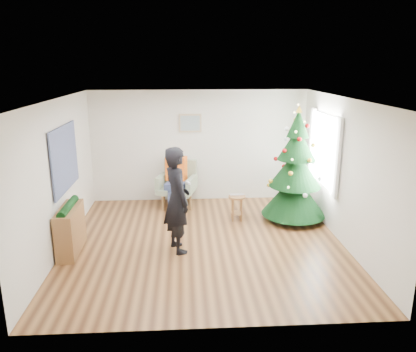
{
  "coord_description": "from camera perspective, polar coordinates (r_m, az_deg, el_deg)",
  "views": [
    {
      "loc": [
        -0.35,
        -6.83,
        3.17
      ],
      "look_at": [
        0.1,
        0.6,
        1.1
      ],
      "focal_mm": 35.0,
      "sensor_mm": 36.0,
      "label": 1
    }
  ],
  "objects": [
    {
      "name": "tapestry",
      "position": [
        7.61,
        -19.5,
        2.35
      ],
      "size": [
        0.03,
        1.5,
        1.15
      ],
      "primitive_type": "cube",
      "color": "black",
      "rests_on": "wall_left"
    },
    {
      "name": "stool",
      "position": [
        8.48,
        4.07,
        -4.47
      ],
      "size": [
        0.35,
        0.35,
        0.53
      ],
      "rotation": [
        0.0,
        0.0,
        -0.35
      ],
      "color": "brown",
      "rests_on": "floor"
    },
    {
      "name": "wall_back",
      "position": [
        9.52,
        -1.29,
        4.21
      ],
      "size": [
        5.0,
        0.0,
        5.0
      ],
      "primitive_type": "plane",
      "rotation": [
        1.57,
        0.0,
        0.0
      ],
      "color": "silver",
      "rests_on": "floor"
    },
    {
      "name": "wall_left",
      "position": [
        7.4,
        -20.24,
        -0.07
      ],
      "size": [
        0.0,
        5.0,
        5.0
      ],
      "primitive_type": "plane",
      "rotation": [
        1.57,
        0.0,
        1.57
      ],
      "color": "silver",
      "rests_on": "floor"
    },
    {
      "name": "window_panel",
      "position": [
        8.48,
        16.06,
        3.59
      ],
      "size": [
        0.04,
        1.3,
        1.4
      ],
      "primitive_type": "cube",
      "color": "white",
      "rests_on": "wall_right"
    },
    {
      "name": "standing_man",
      "position": [
        6.94,
        -4.39,
        -3.38
      ],
      "size": [
        0.65,
        0.79,
        1.85
      ],
      "primitive_type": "imported",
      "rotation": [
        0.0,
        0.0,
        1.93
      ],
      "color": "black",
      "rests_on": "floor"
    },
    {
      "name": "garland",
      "position": [
        7.29,
        -19.08,
        -4.15
      ],
      "size": [
        0.14,
        0.9,
        0.14
      ],
      "primitive_type": "cylinder",
      "rotation": [
        1.57,
        0.0,
        0.0
      ],
      "color": "black",
      "rests_on": "console"
    },
    {
      "name": "game_controller",
      "position": [
        6.81,
        -2.79,
        -0.98
      ],
      "size": [
        0.08,
        0.13,
        0.04
      ],
      "primitive_type": "cube",
      "rotation": [
        0.0,
        0.0,
        0.36
      ],
      "color": "white",
      "rests_on": "standing_man"
    },
    {
      "name": "laptop",
      "position": [
        8.39,
        4.11,
        -2.74
      ],
      "size": [
        0.29,
        0.19,
        0.02
      ],
      "primitive_type": "imported",
      "rotation": [
        0.0,
        0.0,
        0.0
      ],
      "color": "silver",
      "rests_on": "stool"
    },
    {
      "name": "seated_person",
      "position": [
        9.17,
        -4.47,
        -0.09
      ],
      "size": [
        0.56,
        0.73,
        1.36
      ],
      "rotation": [
        0.0,
        0.0,
        -0.3
      ],
      "color": "navy",
      "rests_on": "armchair"
    },
    {
      "name": "wall_front",
      "position": [
        4.72,
        1.06,
        -7.76
      ],
      "size": [
        5.0,
        0.0,
        5.0
      ],
      "primitive_type": "plane",
      "rotation": [
        -1.57,
        0.0,
        0.0
      ],
      "color": "silver",
      "rests_on": "floor"
    },
    {
      "name": "ceiling",
      "position": [
        6.86,
        -0.54,
        10.78
      ],
      "size": [
        5.0,
        5.0,
        0.0
      ],
      "primitive_type": "plane",
      "rotation": [
        3.14,
        0.0,
        0.0
      ],
      "color": "white",
      "rests_on": "wall_back"
    },
    {
      "name": "console",
      "position": [
        7.44,
        -18.79,
        -7.2
      ],
      "size": [
        0.32,
        1.01,
        0.8
      ],
      "primitive_type": "cube",
      "rotation": [
        0.0,
        0.0,
        0.02
      ],
      "color": "brown",
      "rests_on": "floor"
    },
    {
      "name": "framed_picture",
      "position": [
        9.38,
        -2.54,
        7.45
      ],
      "size": [
        0.52,
        0.05,
        0.42
      ],
      "color": "tan",
      "rests_on": "wall_back"
    },
    {
      "name": "floor",
      "position": [
        7.53,
        -0.49,
        -9.33
      ],
      "size": [
        5.0,
        5.0,
        0.0
      ],
      "primitive_type": "plane",
      "color": "brown",
      "rests_on": "ground"
    },
    {
      "name": "armchair",
      "position": [
        9.32,
        -4.3,
        -1.87
      ],
      "size": [
        0.97,
        0.94,
        1.04
      ],
      "rotation": [
        0.0,
        0.0,
        -0.3
      ],
      "color": "gray",
      "rests_on": "floor"
    },
    {
      "name": "christmas_tree",
      "position": [
        8.44,
        12.21,
        0.82
      ],
      "size": [
        1.32,
        1.32,
        2.39
      ],
      "rotation": [
        0.0,
        0.0,
        0.33
      ],
      "color": "#3F2816",
      "rests_on": "floor"
    },
    {
      "name": "wall_right",
      "position": [
        7.63,
        18.59,
        0.53
      ],
      "size": [
        0.0,
        5.0,
        5.0
      ],
      "primitive_type": "plane",
      "rotation": [
        1.57,
        0.0,
        -1.57
      ],
      "color": "silver",
      "rests_on": "floor"
    },
    {
      "name": "curtains",
      "position": [
        8.47,
        15.86,
        3.59
      ],
      "size": [
        0.05,
        1.75,
        1.5
      ],
      "color": "white",
      "rests_on": "wall_right"
    }
  ]
}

